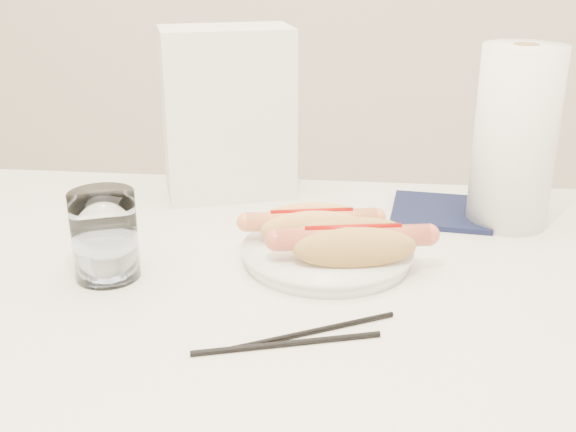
# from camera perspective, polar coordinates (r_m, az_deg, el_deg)

# --- Properties ---
(table) EXTENTS (1.20, 0.80, 0.75)m
(table) POSITION_cam_1_polar(r_m,az_deg,el_deg) (0.92, -0.05, -8.62)
(table) COLOR white
(table) RESTS_ON ground
(plate) EXTENTS (0.26, 0.26, 0.02)m
(plate) POSITION_cam_1_polar(r_m,az_deg,el_deg) (0.95, 3.15, -3.12)
(plate) COLOR white
(plate) RESTS_ON table
(hotdog_left) EXTENTS (0.18, 0.10, 0.05)m
(hotdog_left) POSITION_cam_1_polar(r_m,az_deg,el_deg) (0.96, 1.90, -0.71)
(hotdog_left) COLOR #EDAF5E
(hotdog_left) RESTS_ON plate
(hotdog_right) EXTENTS (0.20, 0.10, 0.05)m
(hotdog_right) POSITION_cam_1_polar(r_m,az_deg,el_deg) (0.90, 5.20, -2.19)
(hotdog_right) COLOR tan
(hotdog_right) RESTS_ON plate
(water_glass) EXTENTS (0.08, 0.08, 0.11)m
(water_glass) POSITION_cam_1_polar(r_m,az_deg,el_deg) (0.91, -14.48, -1.52)
(water_glass) COLOR silver
(water_glass) RESTS_ON table
(chopstick_near) EXTENTS (0.17, 0.10, 0.01)m
(chopstick_near) POSITION_cam_1_polar(r_m,az_deg,el_deg) (0.78, 2.23, -9.18)
(chopstick_near) COLOR black
(chopstick_near) RESTS_ON table
(chopstick_far) EXTENTS (0.20, 0.07, 0.01)m
(chopstick_far) POSITION_cam_1_polar(r_m,az_deg,el_deg) (0.76, -0.06, -10.18)
(chopstick_far) COLOR black
(chopstick_far) RESTS_ON table
(napkin_box) EXTENTS (0.23, 0.17, 0.27)m
(napkin_box) POSITION_cam_1_polar(r_m,az_deg,el_deg) (1.16, -4.83, 8.19)
(napkin_box) COLOR white
(napkin_box) RESTS_ON table
(navy_napkin) EXTENTS (0.16, 0.16, 0.01)m
(navy_napkin) POSITION_cam_1_polar(r_m,az_deg,el_deg) (1.13, 12.17, 0.37)
(navy_napkin) COLOR #101633
(navy_napkin) RESTS_ON table
(paper_towel_roll) EXTENTS (0.15, 0.15, 0.26)m
(paper_towel_roll) POSITION_cam_1_polar(r_m,az_deg,el_deg) (1.08, 17.75, 6.01)
(paper_towel_roll) COLOR white
(paper_towel_roll) RESTS_ON table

